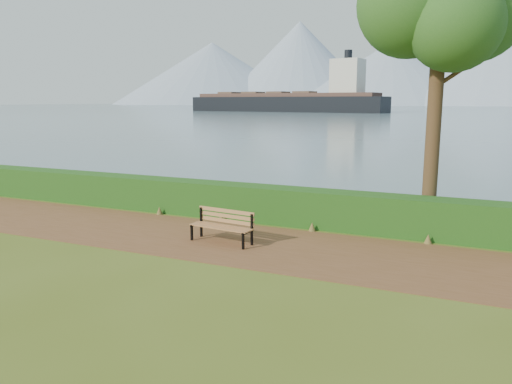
% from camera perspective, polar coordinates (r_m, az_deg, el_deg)
% --- Properties ---
extents(ground, '(140.00, 140.00, 0.00)m').
position_cam_1_polar(ground, '(12.01, -3.93, -5.99)').
color(ground, '#4A5919').
rests_on(ground, ground).
extents(path, '(40.00, 3.40, 0.01)m').
position_cam_1_polar(path, '(12.26, -3.27, -5.61)').
color(path, brown).
rests_on(path, ground).
extents(hedge, '(32.00, 0.85, 1.00)m').
position_cam_1_polar(hedge, '(14.17, 0.96, -1.34)').
color(hedge, '#144112').
rests_on(hedge, ground).
extents(water, '(700.00, 510.00, 0.00)m').
position_cam_1_polar(water, '(270.25, 23.07, 8.88)').
color(water, '#3E5965').
rests_on(water, ground).
extents(mountains, '(585.00, 190.00, 70.00)m').
position_cam_1_polar(mountains, '(417.19, 22.49, 12.99)').
color(mountains, '#8193AC').
rests_on(mountains, ground).
extents(bench, '(1.63, 0.65, 0.80)m').
position_cam_1_polar(bench, '(12.07, -3.79, -3.64)').
color(bench, black).
rests_on(bench, ground).
extents(cargo_ship, '(63.13, 17.76, 18.94)m').
position_cam_1_polar(cargo_ship, '(152.24, 4.00, 10.18)').
color(cargo_ship, black).
rests_on(cargo_ship, ground).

